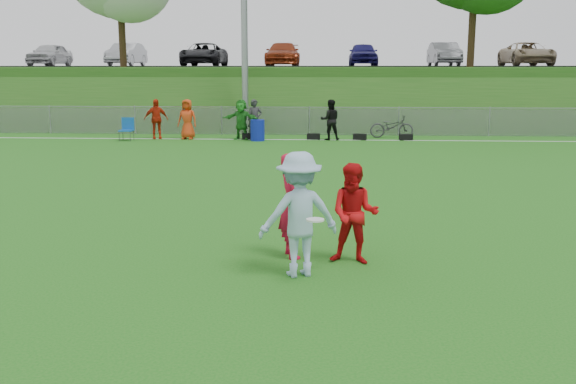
# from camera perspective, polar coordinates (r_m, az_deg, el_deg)

# --- Properties ---
(ground) EXTENTS (120.00, 120.00, 0.00)m
(ground) POSITION_cam_1_polar(r_m,az_deg,el_deg) (9.54, -1.38, -7.39)
(ground) COLOR #155F14
(ground) RESTS_ON ground
(sideline_far) EXTENTS (60.00, 0.10, 0.01)m
(sideline_far) POSITION_cam_1_polar(r_m,az_deg,el_deg) (27.20, 1.78, 4.67)
(sideline_far) COLOR white
(sideline_far) RESTS_ON ground
(fence) EXTENTS (58.00, 0.06, 1.30)m
(fence) POSITION_cam_1_polar(r_m,az_deg,el_deg) (29.13, 1.91, 6.36)
(fence) COLOR gray
(fence) RESTS_ON ground
(berm) EXTENTS (120.00, 18.00, 3.00)m
(berm) POSITION_cam_1_polar(r_m,az_deg,el_deg) (40.06, 2.34, 8.85)
(berm) COLOR #235718
(berm) RESTS_ON ground
(parking_lot) EXTENTS (120.00, 12.00, 0.10)m
(parking_lot) POSITION_cam_1_polar(r_m,az_deg,el_deg) (42.03, 2.42, 11.06)
(parking_lot) COLOR black
(parking_lot) RESTS_ON berm
(car_row) EXTENTS (32.04, 5.18, 1.44)m
(car_row) POSITION_cam_1_polar(r_m,az_deg,el_deg) (41.07, 0.73, 12.15)
(car_row) COLOR #BBBCBD
(car_row) RESTS_ON parking_lot
(spectator_row) EXTENTS (8.40, 0.87, 1.69)m
(spectator_row) POSITION_cam_1_polar(r_m,az_deg,el_deg) (27.37, -4.53, 6.45)
(spectator_row) COLOR red
(spectator_row) RESTS_ON ground
(gear_bags) EXTENTS (7.23, 0.38, 0.26)m
(gear_bags) POSITION_cam_1_polar(r_m,az_deg,el_deg) (27.27, 3.90, 4.93)
(gear_bags) COLOR black
(gear_bags) RESTS_ON ground
(player_red_left) EXTENTS (0.58, 0.71, 1.69)m
(player_red_left) POSITION_cam_1_polar(r_m,az_deg,el_deg) (10.25, 0.32, -1.21)
(player_red_left) COLOR #B20C28
(player_red_left) RESTS_ON ground
(player_red_center) EXTENTS (0.86, 0.72, 1.58)m
(player_red_center) POSITION_cam_1_polar(r_m,az_deg,el_deg) (9.96, 5.93, -1.94)
(player_red_center) COLOR red
(player_red_center) RESTS_ON ground
(player_blue) EXTENTS (1.34, 1.03, 1.83)m
(player_blue) POSITION_cam_1_polar(r_m,az_deg,el_deg) (9.31, 0.98, -2.00)
(player_blue) COLOR #97B8D2
(player_blue) RESTS_ON ground
(frisbee) EXTENTS (0.25, 0.25, 0.02)m
(frisbee) POSITION_cam_1_polar(r_m,az_deg,el_deg) (8.83, 2.43, -2.49)
(frisbee) COLOR silver
(frisbee) RESTS_ON ground
(recycling_bin) EXTENTS (0.65, 0.65, 0.88)m
(recycling_bin) POSITION_cam_1_polar(r_m,az_deg,el_deg) (26.85, -2.73, 5.51)
(recycling_bin) COLOR #0E1E99
(recycling_bin) RESTS_ON ground
(camp_chair) EXTENTS (0.54, 0.55, 0.95)m
(camp_chair) POSITION_cam_1_polar(r_m,az_deg,el_deg) (27.72, -14.15, 5.03)
(camp_chair) COLOR #0E4DA1
(camp_chair) RESTS_ON ground
(bicycle) EXTENTS (1.91, 0.77, 0.98)m
(bicycle) POSITION_cam_1_polar(r_m,az_deg,el_deg) (28.28, 9.21, 5.76)
(bicycle) COLOR #2E2D30
(bicycle) RESTS_ON ground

